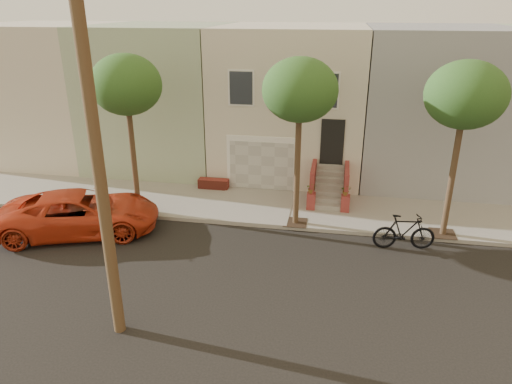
# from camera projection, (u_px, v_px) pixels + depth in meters

# --- Properties ---
(ground) EXTENTS (90.00, 90.00, 0.00)m
(ground) POSITION_uv_depth(u_px,v_px,m) (252.00, 276.00, 14.93)
(ground) COLOR black
(ground) RESTS_ON ground
(sidewalk) EXTENTS (40.00, 3.70, 0.15)m
(sidewalk) POSITION_uv_depth(u_px,v_px,m) (275.00, 208.00, 19.78)
(sidewalk) COLOR gray
(sidewalk) RESTS_ON ground
(house_row) EXTENTS (33.10, 11.70, 7.00)m
(house_row) POSITION_uv_depth(u_px,v_px,m) (292.00, 98.00, 23.78)
(house_row) COLOR beige
(house_row) RESTS_ON sidewalk
(tree_left) EXTENTS (2.70, 2.57, 6.30)m
(tree_left) POSITION_uv_depth(u_px,v_px,m) (126.00, 86.00, 17.42)
(tree_left) COLOR #2D2116
(tree_left) RESTS_ON sidewalk
(tree_mid) EXTENTS (2.70, 2.57, 6.30)m
(tree_mid) POSITION_uv_depth(u_px,v_px,m) (300.00, 91.00, 16.36)
(tree_mid) COLOR #2D2116
(tree_mid) RESTS_ON sidewalk
(tree_right) EXTENTS (2.70, 2.57, 6.30)m
(tree_right) POSITION_uv_depth(u_px,v_px,m) (466.00, 96.00, 15.46)
(tree_right) COLOR #2D2116
(tree_right) RESTS_ON sidewalk
(pickup_truck) EXTENTS (6.32, 4.36, 1.60)m
(pickup_truck) POSITION_uv_depth(u_px,v_px,m) (80.00, 213.00, 17.54)
(pickup_truck) COLOR #BB3419
(pickup_truck) RESTS_ON ground
(motorcycle) EXTENTS (2.24, 0.89, 1.31)m
(motorcycle) POSITION_uv_depth(u_px,v_px,m) (404.00, 232.00, 16.39)
(motorcycle) COLOR black
(motorcycle) RESTS_ON ground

